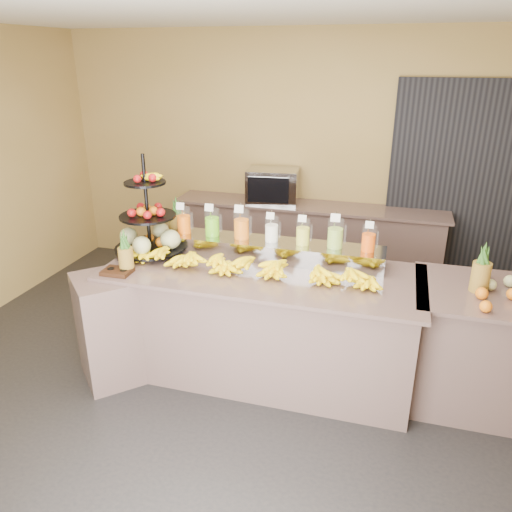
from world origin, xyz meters
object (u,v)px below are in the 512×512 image
at_px(right_fruit_pile, 502,293).
at_px(pitcher_tray, 271,250).
at_px(oven_warmer, 273,186).
at_px(fruit_stand, 153,229).
at_px(condiment_caddy, 117,272).
at_px(banana_heap, 251,262).

bearing_deg(right_fruit_pile, pitcher_tray, 169.07).
distance_m(right_fruit_pile, oven_warmer, 2.93).
height_order(pitcher_tray, oven_warmer, oven_warmer).
bearing_deg(pitcher_tray, right_fruit_pile, -10.93).
distance_m(fruit_stand, right_fruit_pile, 2.72).
distance_m(pitcher_tray, right_fruit_pile, 1.75).
relative_size(pitcher_tray, condiment_caddy, 8.39).
bearing_deg(oven_warmer, banana_heap, -86.72).
bearing_deg(pitcher_tray, fruit_stand, -170.18).
bearing_deg(right_fruit_pile, condiment_caddy, -173.64).
bearing_deg(banana_heap, oven_warmer, 99.49).
bearing_deg(pitcher_tray, oven_warmer, 103.99).
bearing_deg(banana_heap, fruit_stand, 169.97).
distance_m(banana_heap, oven_warmer, 2.03).
xyz_separation_m(banana_heap, fruit_stand, (-0.91, 0.16, 0.13)).
distance_m(banana_heap, right_fruit_pile, 1.80).
distance_m(fruit_stand, condiment_caddy, 0.52).
bearing_deg(oven_warmer, pitcher_tray, -82.21).
relative_size(condiment_caddy, oven_warmer, 0.38).
relative_size(banana_heap, fruit_stand, 2.51).
height_order(fruit_stand, oven_warmer, fruit_stand).
relative_size(pitcher_tray, banana_heap, 0.87).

